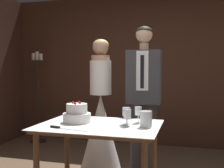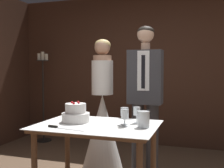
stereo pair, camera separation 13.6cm
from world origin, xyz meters
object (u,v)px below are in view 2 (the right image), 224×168
(hurricane_candle, at_px, (143,120))
(candle_stand, at_px, (43,96))
(cake_table, at_px, (97,135))
(wine_glass_near, at_px, (137,112))
(wine_glass_middle, at_px, (124,112))
(tiered_cake, at_px, (76,114))
(cake_knife, at_px, (59,127))
(wine_glass_far, at_px, (125,115))
(groom, at_px, (145,92))
(bride, at_px, (102,122))

(hurricane_candle, xyz_separation_m, candle_stand, (-2.25, 1.91, -0.03))
(cake_table, xyz_separation_m, wine_glass_near, (0.35, 0.19, 0.22))
(wine_glass_near, bearing_deg, wine_glass_middle, -134.23)
(tiered_cake, distance_m, wine_glass_middle, 0.50)
(cake_knife, distance_m, wine_glass_middle, 0.64)
(candle_stand, bearing_deg, cake_knife, -55.16)
(wine_glass_far, height_order, candle_stand, candle_stand)
(wine_glass_middle, xyz_separation_m, wine_glass_far, (0.03, -0.08, -0.01))
(wine_glass_middle, bearing_deg, cake_knife, -145.85)
(cake_table, height_order, groom, groom)
(wine_glass_middle, xyz_separation_m, hurricane_candle, (0.20, -0.08, -0.05))
(cake_table, distance_m, wine_glass_near, 0.45)
(cake_table, relative_size, groom, 0.63)
(tiered_cake, distance_m, cake_knife, 0.32)
(candle_stand, bearing_deg, wine_glass_near, -39.01)
(cake_table, height_order, wine_glass_far, wine_glass_far)
(tiered_cake, relative_size, hurricane_candle, 1.87)
(bride, xyz_separation_m, groom, (0.57, -0.00, 0.41))
(tiered_cake, bearing_deg, cake_table, -10.56)
(wine_glass_middle, bearing_deg, groom, 87.66)
(wine_glass_far, bearing_deg, cake_knife, -153.71)
(cake_table, height_order, candle_stand, candle_stand)
(cake_knife, height_order, hurricane_candle, hurricane_candle)
(wine_glass_middle, xyz_separation_m, groom, (0.03, 0.84, 0.13))
(cake_table, distance_m, tiered_cake, 0.31)
(wine_glass_far, xyz_separation_m, groom, (0.01, 0.92, 0.14))
(bride, height_order, candle_stand, bride)
(groom, xyz_separation_m, candle_stand, (-2.08, 1.00, -0.21))
(cake_table, bearing_deg, tiered_cake, 169.44)
(cake_knife, relative_size, wine_glass_near, 2.40)
(hurricane_candle, bearing_deg, wine_glass_near, 120.27)
(cake_knife, relative_size, hurricane_candle, 2.59)
(tiered_cake, height_order, hurricane_candle, tiered_cake)
(cake_table, height_order, wine_glass_middle, wine_glass_middle)
(tiered_cake, distance_m, hurricane_candle, 0.70)
(candle_stand, bearing_deg, tiered_cake, -50.56)
(cake_knife, height_order, groom, groom)
(cake_table, height_order, tiered_cake, tiered_cake)
(hurricane_candle, height_order, bride, bride)
(hurricane_candle, height_order, candle_stand, candle_stand)
(wine_glass_middle, xyz_separation_m, candle_stand, (-2.04, 1.84, -0.08))
(bride, bearing_deg, candle_stand, 146.56)
(wine_glass_near, bearing_deg, candle_stand, 140.99)
(wine_glass_middle, height_order, hurricane_candle, wine_glass_middle)
(tiered_cake, relative_size, wine_glass_near, 1.74)
(wine_glass_far, bearing_deg, wine_glass_near, 69.00)
(bride, relative_size, candle_stand, 1.05)
(wine_glass_far, bearing_deg, candle_stand, 137.21)
(tiered_cake, bearing_deg, wine_glass_middle, 4.57)
(cake_knife, xyz_separation_m, hurricane_candle, (0.72, 0.28, 0.06))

